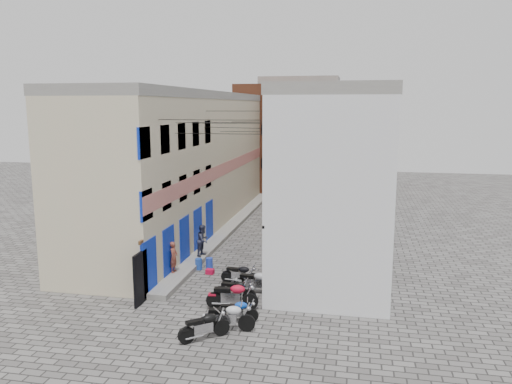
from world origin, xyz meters
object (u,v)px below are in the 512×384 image
Objects in this scene: motorcycle_f at (256,281)px; water_jug_near at (199,264)px; person_b at (203,240)px; motorcycle_c at (236,310)px; water_jug_far at (209,263)px; motorcycle_g at (240,273)px; red_crate at (210,271)px; motorcycle_a at (204,325)px; motorcycle_e at (236,289)px; person_a at (174,257)px; motorcycle_b at (228,316)px; motorcycle_d at (232,294)px.

motorcycle_f is 3.64× the size of water_jug_near.
motorcycle_c is at bearing -140.55° from person_b.
water_jug_near is 1.02× the size of water_jug_far.
motorcycle_g is at bearing -32.77° from water_jug_near.
motorcycle_f is 3.43m from red_crate.
motorcycle_a is 1.06× the size of motorcycle_g.
water_jug_near is at bearing -135.49° from motorcycle_e.
person_a reaches higher than water_jug_far.
motorcycle_a reaches higher than motorcycle_g.
water_jug_near reaches higher than water_jug_far.
motorcycle_c reaches higher than water_jug_far.
motorcycle_c is (0.13, 0.78, -0.10)m from motorcycle_b.
motorcycle_f is at bearing 165.36° from motorcycle_c.
person_b reaches higher than motorcycle_e.
motorcycle_e is 1.08× the size of person_b.
motorcycle_a is 6.83m from person_a.
water_jug_far is at bearing -142.38° from motorcycle_e.
motorcycle_d is (-0.46, 1.19, 0.13)m from motorcycle_c.
motorcycle_b reaches higher than motorcycle_c.
red_crate is (-2.04, 3.03, -0.40)m from motorcycle_e.
motorcycle_a reaches higher than water_jug_near.
motorcycle_b is 1.00× the size of motorcycle_f.
motorcycle_d is at bearing -57.22° from water_jug_near.
motorcycle_c is 2.13m from motorcycle_e.
motorcycle_e reaches higher than water_jug_far.
motorcycle_e is 4.54m from water_jug_near.
motorcycle_b is 2.87m from motorcycle_e.
motorcycle_a is 5.64m from motorcycle_g.
motorcycle_e is at bearing -58.87° from water_jug_far.
water_jug_near is at bearing -31.06° from person_a.
motorcycle_f is at bearing 151.90° from motorcycle_e.
motorcycle_d reaches higher than motorcycle_a.
water_jug_far is at bearing -38.95° from person_a.
motorcycle_g reaches higher than motorcycle_e.
motorcycle_b is 8.67m from person_b.
motorcycle_e is at bearing 178.38° from motorcycle_d.
motorcycle_f is (0.13, 3.02, 0.10)m from motorcycle_c.
motorcycle_d is 4.46m from red_crate.
motorcycle_e is (0.23, 3.69, -0.04)m from motorcycle_a.
water_jug_near is at bearing -158.28° from person_b.
person_a reaches higher than motorcycle_f.
motorcycle_c reaches higher than red_crate.
motorcycle_g is at bearing -179.01° from motorcycle_d.
motorcycle_b is at bearing 14.50° from motorcycle_e.
person_b is at bearing 115.31° from red_crate.
person_a is 1.94m from red_crate.
motorcycle_a is at bearing -150.34° from person_a.
motorcycle_d is 6.75m from person_b.
motorcycle_a is 6.97m from red_crate.
person_a is (-3.99, 5.09, 0.41)m from motorcycle_b.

